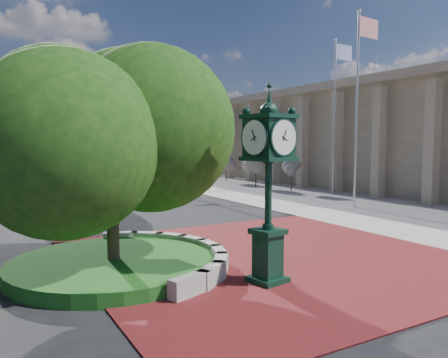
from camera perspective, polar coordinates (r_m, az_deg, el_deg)
ground at (r=15.73m, az=3.90°, el=-9.39°), size 200.00×200.00×0.00m
plaza at (r=14.93m, az=6.06°, el=-10.10°), size 12.00×12.00×0.04m
sidewalk at (r=33.58m, az=17.35°, el=-1.98°), size 20.00×50.00×0.04m
planter_wall at (r=14.38m, az=-5.24°, el=-9.64°), size 2.96×6.77×0.54m
grass_bed at (r=13.65m, az=-14.20°, el=-10.87°), size 6.10×6.10×0.40m
civic_building at (r=40.46m, az=22.80°, el=5.09°), size 17.35×44.00×8.60m
overpass at (r=83.14m, az=-24.14°, el=6.23°), size 90.00×12.00×7.50m
tree_planter at (r=13.15m, az=-14.51°, el=4.10°), size 5.20×5.20×6.33m
tree_street at (r=31.02m, az=-21.47°, el=3.33°), size 4.40×4.40×5.45m
post_clock at (r=11.80m, az=5.83°, el=0.27°), size 1.26×1.26×5.32m
parked_car at (r=50.64m, az=-17.17°, el=0.97°), size 2.90×4.18×1.32m
flagpole_a at (r=26.83m, az=16.95°, el=8.90°), size 1.79×0.20×11.45m
flagpole_b at (r=33.95m, az=14.22°, el=8.12°), size 1.81×0.20×11.52m
street_lamp_near at (r=44.27m, az=-11.23°, el=6.99°), size 2.15×0.28×9.59m
street_lamp_far at (r=55.99m, az=-25.43°, el=5.59°), size 1.85×0.89×8.67m
shrub_near at (r=34.52m, az=8.79°, el=0.99°), size 1.20×1.20×2.20m
shrub_mid at (r=37.52m, az=4.18°, el=1.33°), size 1.20×1.20×2.20m
shrub_far at (r=42.80m, az=0.29°, el=1.77°), size 1.20×1.20×2.20m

